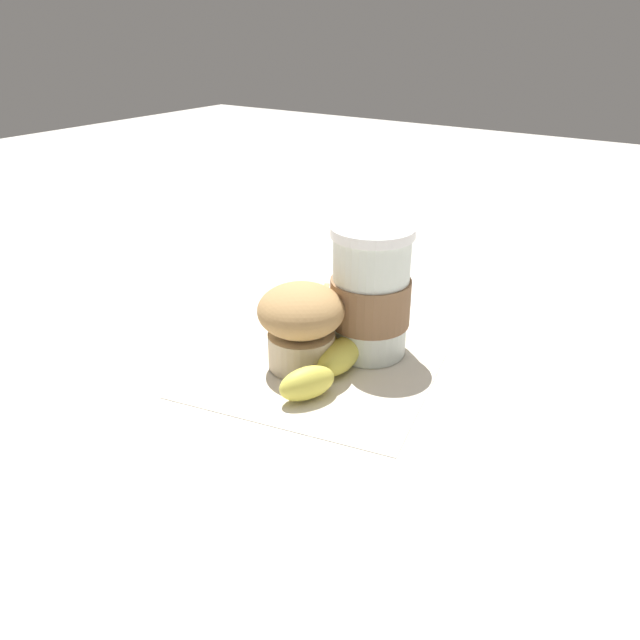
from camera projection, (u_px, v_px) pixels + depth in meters
The scene contains 6 objects.
ground_plane at pixel (320, 365), 0.64m from camera, with size 3.00×3.00×0.00m, color beige.
paper_napkin at pixel (320, 364), 0.64m from camera, with size 0.23×0.23×0.00m, color beige.
coffee_cup at pixel (370, 294), 0.63m from camera, with size 0.08×0.08×0.14m.
muffin at pixel (301, 322), 0.61m from camera, with size 0.09×0.09×0.09m.
banana at pixel (327, 344), 0.64m from camera, with size 0.18×0.14×0.03m.
wooden_stirrer at pixel (325, 300), 0.78m from camera, with size 0.11×0.01×0.00m, color tan.
Camera 1 is at (0.46, 0.31, 0.32)m, focal length 35.00 mm.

